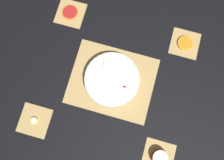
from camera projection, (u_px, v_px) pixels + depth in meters
ground_plane at (112, 81)px, 1.15m from camera, size 6.00×6.00×0.00m
bamboo_mat_center at (112, 81)px, 1.14m from camera, size 0.44×0.36×0.01m
coaster_mat_near_left at (35, 121)px, 1.11m from camera, size 0.15×0.15×0.01m
coaster_mat_near_right at (158, 157)px, 1.08m from camera, size 0.15×0.15×0.01m
coaster_mat_far_left at (70, 13)px, 1.21m from camera, size 0.15×0.15×0.01m
coaster_mat_far_right at (185, 43)px, 1.18m from camera, size 0.15×0.15×0.01m
fruit_salad_bowl at (112, 80)px, 1.11m from camera, size 0.28×0.28×0.07m
apple_half at (160, 157)px, 1.05m from camera, size 0.08×0.08×0.04m
orange_slice_whole at (185, 43)px, 1.17m from camera, size 0.09×0.09×0.01m
banana_coin_single at (34, 121)px, 1.10m from camera, size 0.04×0.04×0.01m
grapefruit_slice at (70, 12)px, 1.20m from camera, size 0.09×0.09×0.01m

